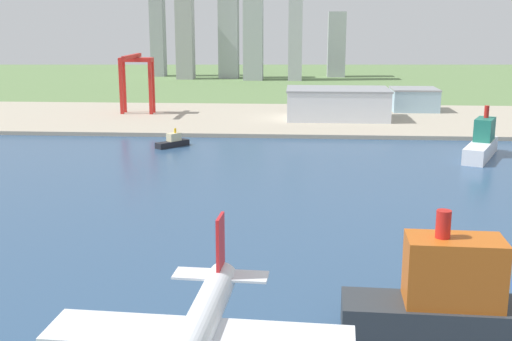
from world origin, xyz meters
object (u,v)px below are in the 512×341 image
(airplane_landing, at_px, (194,340))
(tugboat_small, at_px, (173,142))
(container_barge, at_px, (466,301))
(ferry_boat, at_px, (482,144))
(warehouse_annex, at_px, (414,99))
(port_crane_red, at_px, (136,71))
(warehouse_main, at_px, (337,103))

(airplane_landing, bearing_deg, tugboat_small, 101.70)
(airplane_landing, xyz_separation_m, container_barge, (49.62, 59.45, -20.36))
(airplane_landing, relative_size, tugboat_small, 2.45)
(ferry_boat, xyz_separation_m, warehouse_annex, (-8.09, 155.23, 3.68))
(airplane_landing, relative_size, warehouse_annex, 1.36)
(port_crane_red, distance_m, warehouse_main, 142.85)
(airplane_landing, bearing_deg, container_barge, 50.15)
(port_crane_red, bearing_deg, warehouse_main, -5.81)
(container_barge, relative_size, warehouse_annex, 1.73)
(airplane_landing, distance_m, warehouse_annex, 421.14)
(tugboat_small, distance_m, warehouse_annex, 206.66)
(ferry_boat, height_order, warehouse_main, ferry_boat)
(warehouse_main, distance_m, warehouse_annex, 73.84)
(airplane_landing, relative_size, ferry_boat, 1.00)
(tugboat_small, bearing_deg, ferry_boat, -5.78)
(container_barge, height_order, port_crane_red, port_crane_red)
(port_crane_red, bearing_deg, warehouse_annex, 8.76)
(warehouse_main, bearing_deg, port_crane_red, 174.19)
(warehouse_annex, bearing_deg, ferry_boat, -87.02)
(airplane_landing, relative_size, container_barge, 0.79)
(port_crane_red, distance_m, warehouse_annex, 202.77)
(warehouse_main, height_order, warehouse_annex, warehouse_main)
(container_barge, relative_size, port_crane_red, 1.31)
(airplane_landing, bearing_deg, warehouse_main, 84.01)
(container_barge, height_order, warehouse_main, container_barge)
(container_barge, bearing_deg, warehouse_main, 92.13)
(ferry_boat, distance_m, port_crane_red, 243.20)
(tugboat_small, distance_m, ferry_boat, 161.74)
(ferry_boat, bearing_deg, container_barge, -105.83)
(ferry_boat, distance_m, warehouse_annex, 155.48)
(container_barge, xyz_separation_m, ferry_boat, (55.24, 194.81, -1.21))
(container_barge, xyz_separation_m, warehouse_annex, (47.15, 350.04, 2.47))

